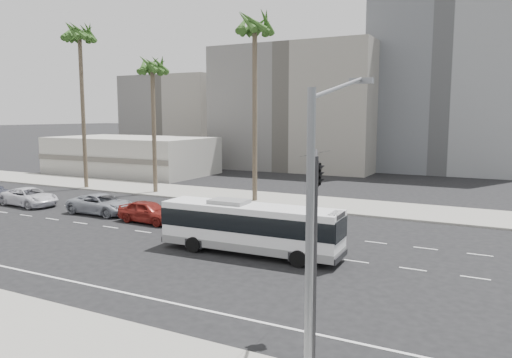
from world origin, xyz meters
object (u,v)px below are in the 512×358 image
Objects in this scene: car_b at (102,204)px; palm_mid at (152,70)px; car_a at (148,212)px; palm_far at (80,38)px; car_c at (29,197)px; traffic_signal at (316,181)px; streetlight_corner at (317,223)px; city_bus at (250,226)px; palm_near at (255,31)px.

palm_mid is (-2.88, 10.43, 11.67)m from car_b.
palm_far is (-17.19, 10.33, 15.26)m from car_a.
palm_far is at bearing 23.31° from car_c.
car_a is at bearing -53.34° from palm_mid.
car_c is 0.84× the size of traffic_signal.
palm_far is (-36.39, 26.42, 10.93)m from streetlight_corner.
car_b is (-16.18, 4.65, -0.81)m from city_bus.
palm_far is at bearing 151.49° from city_bus.
car_b is 26.87m from traffic_signal.
traffic_signal reaches higher than car_c.
car_b is 0.34× the size of palm_near.
streetlight_corner is at bearing -56.80° from city_bus.
traffic_signal is (-1.58, 4.13, 0.54)m from streetlight_corner.
palm_far reaches higher than car_a.
palm_near is at bearing -39.55° from car_b.
streetlight_corner is (19.20, -16.09, 4.33)m from car_a.
palm_mid is 9.57m from palm_far.
palm_mid is at bearing 14.85° from car_b.
city_bus is at bearing -63.52° from palm_near.
streetlight_corner is (8.52, -12.27, 3.54)m from city_bus.
car_b is at bearing -128.98° from palm_near.
traffic_signal is at bearing -41.76° from palm_mid.
car_c is (-8.36, -0.26, -0.01)m from car_b.
traffic_signal is at bearing -58.13° from palm_near.
palm_far reaches higher than car_b.
traffic_signal is 0.40× the size of palm_near.
streetlight_corner is at bearing -59.64° from palm_near.
palm_near is (-14.54, 23.39, 9.73)m from traffic_signal.
palm_far is at bearing 145.96° from streetlight_corner.
traffic_signal is 42.62m from palm_far.
traffic_signal is (31.49, -12.52, 4.91)m from car_c.
car_c is 18.46m from palm_far.
car_c is 37.28m from streetlight_corner.
car_c is at bearing 90.88° from car_a.
palm_mid reaches higher than car_b.
traffic_signal is at bearing -119.52° from car_b.
city_bus is 15.35m from streetlight_corner.
city_bus is 1.18× the size of streetlight_corner.
palm_mid is at bearing 39.86° from car_a.
streetlight_corner is at bearing -126.77° from car_a.
palm_far reaches higher than streetlight_corner.
palm_mid is at bearing -179.12° from palm_near.
car_b is at bearing 131.15° from traffic_signal.
city_bus is 34.44m from palm_far.
car_a is at bearing -99.11° from car_b.
streetlight_corner reaches higher than traffic_signal.
car_a is 0.35× the size of palm_mid.
car_c is 16.76m from palm_mid.
city_bus is 11.45m from traffic_signal.
palm_far is (-27.86, 14.15, 14.48)m from city_bus.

